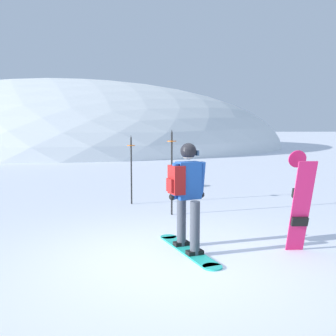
{
  "coord_description": "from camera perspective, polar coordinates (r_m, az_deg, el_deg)",
  "views": [
    {
      "loc": [
        -0.29,
        -5.37,
        1.96
      ],
      "look_at": [
        0.12,
        3.41,
        1.0
      ],
      "focal_mm": 40.27,
      "sensor_mm": 36.0,
      "label": 1
    }
  ],
  "objects": [
    {
      "name": "snowboarder_main",
      "position": [
        5.88,
        2.79,
        -3.96
      ],
      "size": [
        0.83,
        1.74,
        1.71
      ],
      "color": "#23B7A3",
      "rests_on": "ground"
    },
    {
      "name": "spare_snowboard",
      "position": [
        6.14,
        19.38,
        -4.89
      ],
      "size": [
        0.28,
        0.48,
        1.6
      ],
      "color": "#D11E5B",
      "rests_on": "ground"
    },
    {
      "name": "ridge_peak_main",
      "position": [
        40.37,
        -14.37,
        3.25
      ],
      "size": [
        42.23,
        38.0,
        12.99
      ],
      "color": "white",
      "rests_on": "ground"
    },
    {
      "name": "piste_marker_near",
      "position": [
        9.57,
        -5.58,
        0.5
      ],
      "size": [
        0.2,
        0.2,
        1.76
      ],
      "color": "black",
      "rests_on": "ground"
    },
    {
      "name": "piste_marker_far",
      "position": [
        8.32,
        0.57,
        0.24
      ],
      "size": [
        0.2,
        0.2,
        1.91
      ],
      "color": "black",
      "rests_on": "ground"
    },
    {
      "name": "ground_plane",
      "position": [
        5.72,
        0.41,
        -13.79
      ],
      "size": [
        300.0,
        300.0,
        0.0
      ],
      "primitive_type": "plane",
      "color": "white"
    },
    {
      "name": "rock_small",
      "position": [
        12.47,
        2.9,
        -2.82
      ],
      "size": [
        0.77,
        0.65,
        0.54
      ],
      "color": "#282628",
      "rests_on": "ground"
    }
  ]
}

